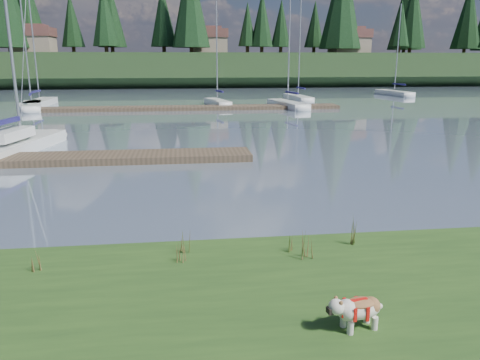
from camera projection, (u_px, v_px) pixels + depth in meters
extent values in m
plane|color=gray|center=(169.00, 110.00, 40.59)|extent=(200.00, 200.00, 0.00)
cube|color=#1C3017|center=(174.00, 70.00, 81.27)|extent=(200.00, 20.00, 5.00)
cylinder|color=silver|center=(350.00, 328.00, 6.82)|extent=(0.10, 0.10, 0.20)
cylinder|color=silver|center=(343.00, 320.00, 7.01)|extent=(0.10, 0.10, 0.20)
cylinder|color=silver|center=(375.00, 323.00, 6.94)|extent=(0.10, 0.10, 0.20)
cylinder|color=silver|center=(367.00, 316.00, 7.12)|extent=(0.10, 0.10, 0.20)
ellipsoid|color=silver|center=(360.00, 309.00, 6.92)|extent=(0.72, 0.45, 0.31)
ellipsoid|color=#956238|center=(361.00, 303.00, 6.90)|extent=(0.52, 0.39, 0.11)
ellipsoid|color=silver|center=(336.00, 307.00, 6.78)|extent=(0.27, 0.28, 0.23)
cube|color=black|center=(330.00, 310.00, 6.76)|extent=(0.09, 0.13, 0.09)
cube|color=white|center=(15.00, 149.00, 21.78)|extent=(3.03, 7.70, 0.70)
ellipsoid|color=white|center=(51.00, 136.00, 25.41)|extent=(1.98, 2.31, 0.70)
cylinder|color=silver|center=(6.00, 8.00, 20.87)|extent=(0.14, 0.14, 11.39)
cube|color=white|center=(8.00, 134.00, 21.18)|extent=(1.67, 2.90, 0.45)
cube|color=#4C3D2C|center=(64.00, 159.00, 19.90)|extent=(16.00, 2.00, 0.30)
cube|color=#4C3D2C|center=(192.00, 108.00, 40.80)|extent=(26.00, 2.20, 0.30)
cube|color=white|center=(40.00, 103.00, 44.12)|extent=(1.69, 7.13, 0.70)
ellipsoid|color=white|center=(50.00, 100.00, 47.53)|extent=(1.57, 1.96, 0.70)
cylinder|color=silver|center=(33.00, 37.00, 42.62)|extent=(0.12, 0.12, 10.79)
cube|color=navy|center=(36.00, 91.00, 42.89)|extent=(0.23, 2.83, 0.20)
cube|color=white|center=(32.00, 107.00, 40.94)|extent=(3.16, 6.81, 0.70)
ellipsoid|color=white|center=(33.00, 104.00, 43.93)|extent=(1.87, 2.12, 0.70)
cylinder|color=silver|center=(24.00, 38.00, 39.50)|extent=(0.12, 0.12, 10.38)
cube|color=navy|center=(30.00, 94.00, 39.83)|extent=(0.87, 2.61, 0.20)
cube|color=white|center=(217.00, 103.00, 44.23)|extent=(2.29, 5.58, 0.70)
ellipsoid|color=white|center=(210.00, 101.00, 46.73)|extent=(1.46, 1.69, 0.70)
cylinder|color=silver|center=(217.00, 50.00, 43.02)|extent=(0.12, 0.12, 8.56)
cube|color=navy|center=(219.00, 91.00, 43.26)|extent=(0.62, 2.16, 0.20)
cube|color=white|center=(288.00, 105.00, 42.51)|extent=(2.68, 6.67, 0.70)
ellipsoid|color=white|center=(274.00, 102.00, 45.50)|extent=(1.73, 2.01, 0.70)
cylinder|color=silver|center=(289.00, 41.00, 41.11)|extent=(0.12, 0.12, 10.01)
cube|color=navy|center=(292.00, 93.00, 41.40)|extent=(0.69, 2.58, 0.20)
cube|color=white|center=(298.00, 99.00, 49.40)|extent=(1.86, 6.33, 0.70)
ellipsoid|color=white|center=(289.00, 97.00, 52.36)|extent=(1.48, 1.80, 0.70)
cylinder|color=silver|center=(300.00, 46.00, 48.05)|extent=(0.12, 0.12, 9.64)
cube|color=navy|center=(301.00, 88.00, 48.29)|extent=(0.38, 2.49, 0.20)
cube|color=white|center=(394.00, 94.00, 56.80)|extent=(2.27, 6.66, 0.70)
ellipsoid|color=white|center=(380.00, 92.00, 59.87)|extent=(1.63, 1.94, 0.70)
cylinder|color=silver|center=(398.00, 47.00, 55.44)|extent=(0.12, 0.12, 9.74)
cube|color=navy|center=(399.00, 84.00, 55.67)|extent=(0.51, 2.60, 0.20)
cone|color=#475B23|center=(177.00, 250.00, 9.24)|extent=(0.03, 0.03, 0.49)
cone|color=brown|center=(183.00, 253.00, 9.20)|extent=(0.03, 0.03, 0.39)
cone|color=#475B23|center=(180.00, 248.00, 9.27)|extent=(0.03, 0.03, 0.54)
cone|color=brown|center=(184.00, 253.00, 9.25)|extent=(0.03, 0.03, 0.35)
cone|color=#475B23|center=(178.00, 252.00, 9.17)|extent=(0.03, 0.03, 0.44)
cone|color=#475B23|center=(183.00, 242.00, 9.71)|extent=(0.03, 0.03, 0.45)
cone|color=brown|center=(189.00, 245.00, 9.67)|extent=(0.03, 0.03, 0.36)
cone|color=#475B23|center=(186.00, 240.00, 9.74)|extent=(0.03, 0.03, 0.50)
cone|color=brown|center=(190.00, 245.00, 9.72)|extent=(0.03, 0.03, 0.32)
cone|color=#475B23|center=(184.00, 244.00, 9.64)|extent=(0.03, 0.03, 0.41)
cone|color=#475B23|center=(303.00, 243.00, 9.40)|extent=(0.03, 0.03, 0.62)
cone|color=brown|center=(309.00, 247.00, 9.37)|extent=(0.03, 0.03, 0.50)
cone|color=#475B23|center=(306.00, 241.00, 9.43)|extent=(0.03, 0.03, 0.68)
cone|color=brown|center=(310.00, 248.00, 9.42)|extent=(0.03, 0.03, 0.43)
cone|color=#475B23|center=(305.00, 246.00, 9.34)|extent=(0.03, 0.03, 0.56)
cone|color=#475B23|center=(32.00, 259.00, 8.82)|extent=(0.03, 0.03, 0.48)
cone|color=brown|center=(37.00, 263.00, 8.78)|extent=(0.03, 0.03, 0.38)
cone|color=#475B23|center=(36.00, 257.00, 8.85)|extent=(0.03, 0.03, 0.52)
cone|color=brown|center=(40.00, 263.00, 8.83)|extent=(0.03, 0.03, 0.33)
cone|color=#475B23|center=(32.00, 262.00, 8.75)|extent=(0.03, 0.03, 0.43)
cone|color=#475B23|center=(288.00, 243.00, 9.79)|extent=(0.03, 0.03, 0.35)
cone|color=brown|center=(294.00, 245.00, 9.74)|extent=(0.03, 0.03, 0.28)
cone|color=#475B23|center=(291.00, 241.00, 9.82)|extent=(0.03, 0.03, 0.39)
cone|color=brown|center=(295.00, 245.00, 9.79)|extent=(0.03, 0.03, 0.25)
cone|color=#475B23|center=(290.00, 245.00, 9.72)|extent=(0.03, 0.03, 0.32)
cone|color=#475B23|center=(351.00, 231.00, 10.08)|extent=(0.03, 0.03, 0.62)
cone|color=brown|center=(357.00, 235.00, 10.04)|extent=(0.03, 0.03, 0.50)
cone|color=#475B23|center=(353.00, 229.00, 10.11)|extent=(0.03, 0.03, 0.68)
cone|color=brown|center=(357.00, 235.00, 10.09)|extent=(0.03, 0.03, 0.43)
cone|color=#475B23|center=(353.00, 234.00, 10.01)|extent=(0.03, 0.03, 0.56)
cube|color=#33281C|center=(139.00, 256.00, 10.22)|extent=(60.00, 0.50, 0.14)
cylinder|color=#382619|center=(10.00, 49.00, 72.59)|extent=(0.60, 0.60, 1.80)
cylinder|color=#382619|center=(113.00, 49.00, 78.25)|extent=(0.60, 0.60, 1.80)
cone|color=black|center=(110.00, 12.00, 76.79)|extent=(4.84, 4.84, 11.00)
cylinder|color=#382619|center=(191.00, 49.00, 74.06)|extent=(0.60, 0.60, 1.80)
cone|color=black|center=(190.00, 0.00, 72.26)|extent=(6.16, 6.16, 14.00)
cylinder|color=#382619|center=(262.00, 49.00, 79.36)|extent=(0.60, 0.60, 1.80)
cone|color=black|center=(262.00, 19.00, 78.12)|extent=(3.96, 3.96, 9.00)
cylinder|color=#382619|center=(340.00, 49.00, 79.02)|extent=(0.60, 0.60, 1.80)
cylinder|color=#382619|center=(409.00, 50.00, 83.60)|extent=(0.60, 0.60, 1.80)
cone|color=black|center=(413.00, 13.00, 82.02)|extent=(5.28, 5.28, 12.00)
cube|color=gray|center=(34.00, 46.00, 74.75)|extent=(6.00, 5.00, 2.80)
cube|color=brown|center=(32.00, 32.00, 74.23)|extent=(6.30, 5.30, 1.40)
cube|color=brown|center=(32.00, 27.00, 74.03)|extent=(4.20, 3.60, 0.70)
cube|color=gray|center=(208.00, 46.00, 79.11)|extent=(6.00, 5.00, 2.80)
cube|color=brown|center=(208.00, 33.00, 78.58)|extent=(6.30, 5.30, 1.40)
cube|color=brown|center=(208.00, 28.00, 78.38)|extent=(4.20, 3.60, 0.70)
cube|color=gray|center=(349.00, 47.00, 80.09)|extent=(6.00, 5.00, 2.80)
cube|color=brown|center=(350.00, 34.00, 79.57)|extent=(6.30, 5.30, 1.40)
cube|color=brown|center=(350.00, 29.00, 79.37)|extent=(4.20, 3.60, 0.70)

